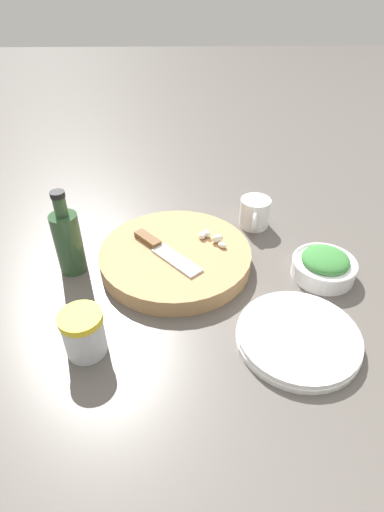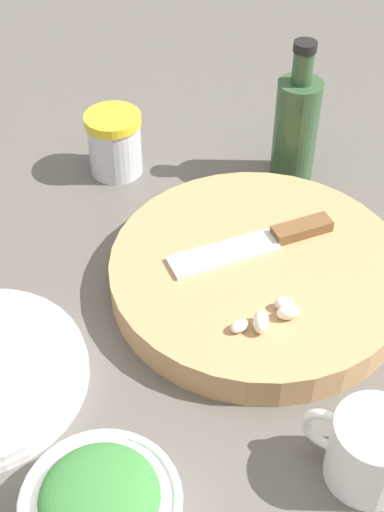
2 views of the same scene
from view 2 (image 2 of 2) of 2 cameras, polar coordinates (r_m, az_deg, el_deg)
ground_plane at (r=0.75m, az=-0.65°, el=-4.83°), size 5.00×5.00×0.00m
cutting_board at (r=0.77m, az=5.29°, el=-1.43°), size 0.32×0.32×0.04m
chef_knife at (r=0.78m, az=5.65°, el=1.17°), size 0.15×0.16×0.01m
garlic_cloves at (r=0.69m, az=6.31°, el=-4.72°), size 0.06×0.06×0.02m
herb_bowl at (r=0.60m, az=-7.27°, el=-19.24°), size 0.13×0.13×0.06m
spice_jar at (r=0.92m, az=-6.21°, el=8.96°), size 0.07×0.07×0.08m
coffee_mug at (r=0.63m, az=13.97°, el=-14.81°), size 0.07×0.10×0.07m
oil_bottle at (r=0.90m, az=8.33°, el=10.31°), size 0.06×0.06×0.18m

